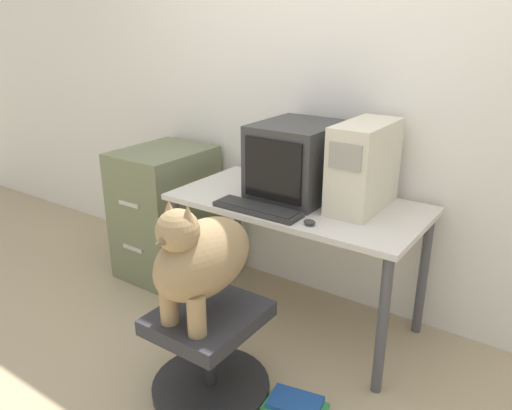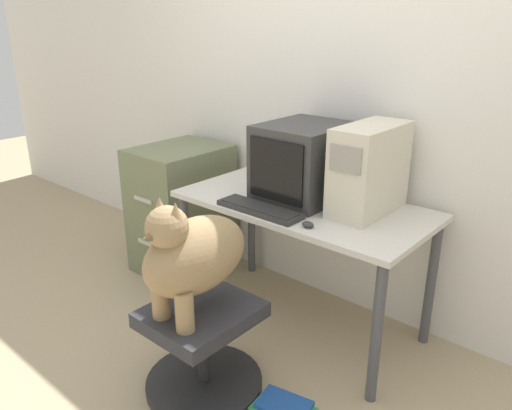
{
  "view_description": "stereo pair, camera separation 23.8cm",
  "coord_description": "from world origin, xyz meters",
  "px_view_note": "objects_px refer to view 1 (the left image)",
  "views": [
    {
      "loc": [
        1.24,
        -1.83,
        1.64
      ],
      "look_at": [
        -0.04,
        0.0,
        0.81
      ],
      "focal_mm": 35.0,
      "sensor_mm": 36.0,
      "label": 1
    },
    {
      "loc": [
        1.43,
        -1.68,
        1.64
      ],
      "look_at": [
        -0.04,
        0.0,
        0.81
      ],
      "focal_mm": 35.0,
      "sensor_mm": 36.0,
      "label": 2
    }
  ],
  "objects_px": {
    "dog": "(200,257)",
    "crt_monitor": "(297,160)",
    "book_stack_floor": "(295,407)",
    "office_chair": "(210,350)",
    "filing_cabinet": "(166,212)",
    "pc_tower": "(364,166)",
    "keyboard": "(258,209)"
  },
  "relations": [
    {
      "from": "pc_tower",
      "to": "book_stack_floor",
      "type": "xyz_separation_m",
      "value": [
        0.06,
        -0.73,
        -0.92
      ]
    },
    {
      "from": "office_chair",
      "to": "filing_cabinet",
      "type": "xyz_separation_m",
      "value": [
        -1.01,
        0.77,
        0.21
      ]
    },
    {
      "from": "keyboard",
      "to": "office_chair",
      "type": "height_order",
      "value": "keyboard"
    },
    {
      "from": "office_chair",
      "to": "dog",
      "type": "bearing_deg",
      "value": -90.0
    },
    {
      "from": "crt_monitor",
      "to": "book_stack_floor",
      "type": "relative_size",
      "value": 1.64
    },
    {
      "from": "crt_monitor",
      "to": "keyboard",
      "type": "xyz_separation_m",
      "value": [
        -0.03,
        -0.32,
        -0.19
      ]
    },
    {
      "from": "filing_cabinet",
      "to": "book_stack_floor",
      "type": "bearing_deg",
      "value": -25.44
    },
    {
      "from": "keyboard",
      "to": "office_chair",
      "type": "distance_m",
      "value": 0.71
    },
    {
      "from": "filing_cabinet",
      "to": "dog",
      "type": "bearing_deg",
      "value": -38.54
    },
    {
      "from": "dog",
      "to": "filing_cabinet",
      "type": "height_order",
      "value": "dog"
    },
    {
      "from": "crt_monitor",
      "to": "book_stack_floor",
      "type": "height_order",
      "value": "crt_monitor"
    },
    {
      "from": "dog",
      "to": "office_chair",
      "type": "bearing_deg",
      "value": 90.0
    },
    {
      "from": "pc_tower",
      "to": "keyboard",
      "type": "distance_m",
      "value": 0.57
    },
    {
      "from": "filing_cabinet",
      "to": "pc_tower",
      "type": "bearing_deg",
      "value": 2.64
    },
    {
      "from": "pc_tower",
      "to": "dog",
      "type": "height_order",
      "value": "pc_tower"
    },
    {
      "from": "pc_tower",
      "to": "filing_cabinet",
      "type": "bearing_deg",
      "value": -177.36
    },
    {
      "from": "dog",
      "to": "book_stack_floor",
      "type": "height_order",
      "value": "dog"
    },
    {
      "from": "pc_tower",
      "to": "book_stack_floor",
      "type": "relative_size",
      "value": 1.59
    },
    {
      "from": "filing_cabinet",
      "to": "book_stack_floor",
      "type": "relative_size",
      "value": 2.93
    },
    {
      "from": "office_chair",
      "to": "book_stack_floor",
      "type": "height_order",
      "value": "office_chair"
    },
    {
      "from": "keyboard",
      "to": "book_stack_floor",
      "type": "height_order",
      "value": "keyboard"
    },
    {
      "from": "crt_monitor",
      "to": "office_chair",
      "type": "bearing_deg",
      "value": -87.7
    },
    {
      "from": "office_chair",
      "to": "dog",
      "type": "distance_m",
      "value": 0.49
    },
    {
      "from": "office_chair",
      "to": "dog",
      "type": "relative_size",
      "value": 0.99
    },
    {
      "from": "keyboard",
      "to": "pc_tower",
      "type": "bearing_deg",
      "value": 41.49
    },
    {
      "from": "crt_monitor",
      "to": "pc_tower",
      "type": "distance_m",
      "value": 0.37
    },
    {
      "from": "office_chair",
      "to": "filing_cabinet",
      "type": "height_order",
      "value": "filing_cabinet"
    },
    {
      "from": "pc_tower",
      "to": "filing_cabinet",
      "type": "distance_m",
      "value": 1.45
    },
    {
      "from": "keyboard",
      "to": "dog",
      "type": "xyz_separation_m",
      "value": [
        0.07,
        -0.52,
        -0.04
      ]
    },
    {
      "from": "dog",
      "to": "crt_monitor",
      "type": "bearing_deg",
      "value": 92.19
    },
    {
      "from": "crt_monitor",
      "to": "office_chair",
      "type": "xyz_separation_m",
      "value": [
        0.03,
        -0.8,
        -0.71
      ]
    },
    {
      "from": "filing_cabinet",
      "to": "book_stack_floor",
      "type": "xyz_separation_m",
      "value": [
        1.41,
        -0.67,
        -0.4
      ]
    }
  ]
}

